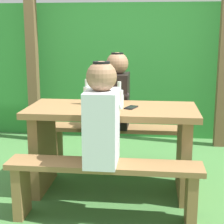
{
  "coord_description": "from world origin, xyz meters",
  "views": [
    {
      "loc": [
        0.33,
        -2.94,
        1.36
      ],
      "look_at": [
        0.0,
        0.0,
        0.7
      ],
      "focal_mm": 58.7,
      "sensor_mm": 36.0,
      "label": 1
    }
  ],
  "objects_px": {
    "picnic_table": "(112,135)",
    "bench_far": "(118,139)",
    "drinking_glass": "(119,101)",
    "cell_phone": "(131,107)",
    "person_black_coat": "(117,93)",
    "person_white_shirt": "(102,117)",
    "bottle_right": "(119,98)",
    "bench_near": "(104,179)",
    "bottle_left": "(87,94)"
  },
  "relations": [
    {
      "from": "picnic_table",
      "to": "bench_far",
      "type": "bearing_deg",
      "value": 90.0
    },
    {
      "from": "drinking_glass",
      "to": "cell_phone",
      "type": "xyz_separation_m",
      "value": [
        0.1,
        -0.06,
        -0.04
      ]
    },
    {
      "from": "picnic_table",
      "to": "drinking_glass",
      "type": "relative_size",
      "value": 14.45
    },
    {
      "from": "bench_far",
      "to": "drinking_glass",
      "type": "height_order",
      "value": "drinking_glass"
    },
    {
      "from": "picnic_table",
      "to": "drinking_glass",
      "type": "xyz_separation_m",
      "value": [
        0.06,
        0.04,
        0.29
      ]
    },
    {
      "from": "person_black_coat",
      "to": "drinking_glass",
      "type": "xyz_separation_m",
      "value": [
        0.06,
        -0.47,
        0.01
      ]
    },
    {
      "from": "person_white_shirt",
      "to": "drinking_glass",
      "type": "relative_size",
      "value": 7.42
    },
    {
      "from": "person_white_shirt",
      "to": "bottle_right",
      "type": "xyz_separation_m",
      "value": [
        0.08,
        0.46,
        0.05
      ]
    },
    {
      "from": "picnic_table",
      "to": "bench_near",
      "type": "distance_m",
      "value": 0.54
    },
    {
      "from": "picnic_table",
      "to": "person_white_shirt",
      "type": "bearing_deg",
      "value": -91.55
    },
    {
      "from": "bench_far",
      "to": "bench_near",
      "type": "bearing_deg",
      "value": -90.0
    },
    {
      "from": "cell_phone",
      "to": "person_black_coat",
      "type": "bearing_deg",
      "value": 128.38
    },
    {
      "from": "drinking_glass",
      "to": "bottle_left",
      "type": "distance_m",
      "value": 0.29
    },
    {
      "from": "bench_near",
      "to": "drinking_glass",
      "type": "bearing_deg",
      "value": 84.21
    },
    {
      "from": "picnic_table",
      "to": "bottle_left",
      "type": "xyz_separation_m",
      "value": [
        -0.23,
        0.1,
        0.33
      ]
    },
    {
      "from": "picnic_table",
      "to": "person_black_coat",
      "type": "height_order",
      "value": "person_black_coat"
    },
    {
      "from": "person_white_shirt",
      "to": "person_black_coat",
      "type": "relative_size",
      "value": 1.0
    },
    {
      "from": "bottle_right",
      "to": "cell_phone",
      "type": "relative_size",
      "value": 1.59
    },
    {
      "from": "bottle_left",
      "to": "bottle_right",
      "type": "height_order",
      "value": "bottle_right"
    },
    {
      "from": "person_black_coat",
      "to": "bench_far",
      "type": "bearing_deg",
      "value": 24.93
    },
    {
      "from": "bench_far",
      "to": "person_white_shirt",
      "type": "distance_m",
      "value": 1.12
    },
    {
      "from": "person_white_shirt",
      "to": "drinking_glass",
      "type": "height_order",
      "value": "person_white_shirt"
    },
    {
      "from": "bench_far",
      "to": "person_white_shirt",
      "type": "height_order",
      "value": "person_white_shirt"
    },
    {
      "from": "bench_far",
      "to": "cell_phone",
      "type": "bearing_deg",
      "value": -73.11
    },
    {
      "from": "bottle_left",
      "to": "cell_phone",
      "type": "relative_size",
      "value": 1.56
    },
    {
      "from": "person_black_coat",
      "to": "drinking_glass",
      "type": "height_order",
      "value": "person_black_coat"
    },
    {
      "from": "bottle_left",
      "to": "bottle_right",
      "type": "bearing_deg",
      "value": -26.9
    },
    {
      "from": "bench_near",
      "to": "cell_phone",
      "type": "height_order",
      "value": "cell_phone"
    },
    {
      "from": "bottle_right",
      "to": "cell_phone",
      "type": "distance_m",
      "value": 0.13
    },
    {
      "from": "person_white_shirt",
      "to": "person_black_coat",
      "type": "bearing_deg",
      "value": 89.63
    },
    {
      "from": "picnic_table",
      "to": "cell_phone",
      "type": "distance_m",
      "value": 0.29
    },
    {
      "from": "picnic_table",
      "to": "bottle_left",
      "type": "relative_size",
      "value": 6.39
    },
    {
      "from": "bottle_left",
      "to": "drinking_glass",
      "type": "bearing_deg",
      "value": -10.73
    },
    {
      "from": "bench_near",
      "to": "bench_far",
      "type": "height_order",
      "value": "same"
    },
    {
      "from": "picnic_table",
      "to": "bottle_left",
      "type": "distance_m",
      "value": 0.41
    },
    {
      "from": "drinking_glass",
      "to": "bottle_right",
      "type": "xyz_separation_m",
      "value": [
        0.01,
        -0.09,
        0.04
      ]
    },
    {
      "from": "bench_far",
      "to": "bottle_right",
      "type": "xyz_separation_m",
      "value": [
        0.06,
        -0.56,
        0.51
      ]
    },
    {
      "from": "bottle_right",
      "to": "person_white_shirt",
      "type": "bearing_deg",
      "value": -99.7
    },
    {
      "from": "bench_far",
      "to": "cell_phone",
      "type": "relative_size",
      "value": 10.0
    },
    {
      "from": "person_white_shirt",
      "to": "cell_phone",
      "type": "relative_size",
      "value": 5.14
    },
    {
      "from": "bench_far",
      "to": "drinking_glass",
      "type": "distance_m",
      "value": 0.67
    },
    {
      "from": "bench_near",
      "to": "bottle_right",
      "type": "bearing_deg",
      "value": 82.04
    },
    {
      "from": "bench_near",
      "to": "drinking_glass",
      "type": "relative_size",
      "value": 14.45
    },
    {
      "from": "picnic_table",
      "to": "bench_far",
      "type": "distance_m",
      "value": 0.54
    },
    {
      "from": "drinking_glass",
      "to": "bottle_left",
      "type": "relative_size",
      "value": 0.44
    },
    {
      "from": "picnic_table",
      "to": "person_white_shirt",
      "type": "height_order",
      "value": "person_white_shirt"
    },
    {
      "from": "drinking_glass",
      "to": "bench_near",
      "type": "bearing_deg",
      "value": -95.79
    },
    {
      "from": "bench_far",
      "to": "bottle_right",
      "type": "distance_m",
      "value": 0.76
    },
    {
      "from": "person_white_shirt",
      "to": "bottle_left",
      "type": "relative_size",
      "value": 3.29
    },
    {
      "from": "person_white_shirt",
      "to": "person_black_coat",
      "type": "xyz_separation_m",
      "value": [
        0.01,
        1.02,
        0.0
      ]
    }
  ]
}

